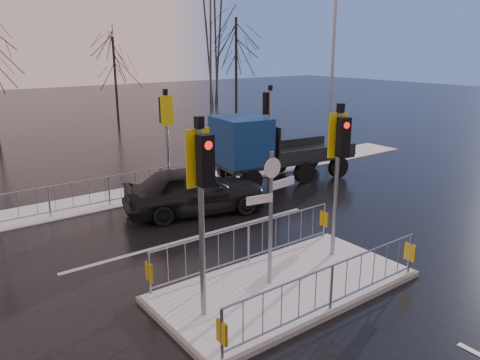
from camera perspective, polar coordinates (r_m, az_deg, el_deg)
ground at (r=11.07m, az=5.49°, el=-13.00°), size 120.00×120.00×0.00m
snow_verge at (r=17.86m, az=-13.30°, el=-1.85°), size 30.00×2.00×0.04m
lane_markings at (r=10.86m, az=6.70°, el=-13.64°), size 8.00×11.38×0.01m
traffic_island at (r=10.89m, az=5.46°, el=-11.20°), size 6.00×3.04×4.15m
far_kerb_fixtures at (r=17.25m, az=-11.93°, el=1.07°), size 18.00×0.65×3.83m
car_far_lane at (r=15.50m, az=-5.50°, el=-1.21°), size 4.98×3.06×1.58m
flatbed_truck at (r=18.72m, az=2.36°, el=3.95°), size 6.13×2.86×2.74m
tree_far_b at (r=33.59m, az=-15.06°, el=13.43°), size 3.25×3.25×6.14m
tree_far_c at (r=34.85m, az=-0.48°, el=15.62°), size 4.00×4.00×7.55m
street_lamp_right at (r=23.22m, az=11.32°, el=13.29°), size 1.25×0.18×8.00m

